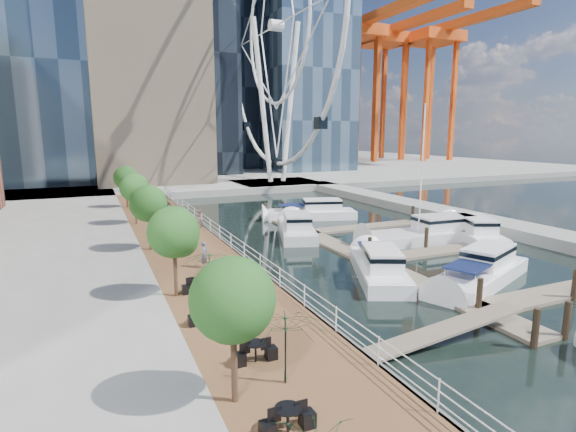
# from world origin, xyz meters

# --- Properties ---
(ground) EXTENTS (520.00, 520.00, 0.00)m
(ground) POSITION_xyz_m (0.00, 0.00, 0.00)
(ground) COLOR black
(ground) RESTS_ON ground
(boardwalk) EXTENTS (6.00, 60.00, 1.00)m
(boardwalk) POSITION_xyz_m (-9.00, 15.00, 0.50)
(boardwalk) COLOR brown
(boardwalk) RESTS_ON ground
(seawall) EXTENTS (0.25, 60.00, 1.00)m
(seawall) POSITION_xyz_m (-6.00, 15.00, 0.50)
(seawall) COLOR #595954
(seawall) RESTS_ON ground
(land_far) EXTENTS (200.00, 114.00, 1.00)m
(land_far) POSITION_xyz_m (0.00, 102.00, 0.50)
(land_far) COLOR gray
(land_far) RESTS_ON ground
(breakwater) EXTENTS (4.00, 60.00, 1.00)m
(breakwater) POSITION_xyz_m (20.00, 20.00, 0.50)
(breakwater) COLOR gray
(breakwater) RESTS_ON ground
(pier) EXTENTS (14.00, 12.00, 1.00)m
(pier) POSITION_xyz_m (14.00, 52.00, 0.50)
(pier) COLOR gray
(pier) RESTS_ON ground
(railing) EXTENTS (0.10, 60.00, 1.05)m
(railing) POSITION_xyz_m (-6.10, 15.00, 1.52)
(railing) COLOR white
(railing) RESTS_ON boardwalk
(floating_docks) EXTENTS (16.00, 34.00, 2.60)m
(floating_docks) POSITION_xyz_m (7.97, 9.98, 0.49)
(floating_docks) COLOR #6D6051
(floating_docks) RESTS_ON ground
(ferris_wheel) EXTENTS (5.80, 45.60, 47.80)m
(ferris_wheel) POSITION_xyz_m (14.00, 52.00, 25.92)
(ferris_wheel) COLOR white
(ferris_wheel) RESTS_ON ground
(port_cranes) EXTENTS (40.00, 52.00, 38.00)m
(port_cranes) POSITION_xyz_m (67.67, 95.67, 20.00)
(port_cranes) COLOR #D84C14
(port_cranes) RESTS_ON ground
(street_trees) EXTENTS (2.60, 42.60, 4.60)m
(street_trees) POSITION_xyz_m (-11.40, 14.00, 4.29)
(street_trees) COLOR #3F2B1C
(street_trees) RESTS_ON ground
(cafe_tables) EXTENTS (2.50, 13.70, 0.74)m
(cafe_tables) POSITION_xyz_m (-10.40, -2.00, 1.37)
(cafe_tables) COLOR black
(cafe_tables) RESTS_ON ground
(yacht_foreground) EXTENTS (10.52, 6.45, 2.15)m
(yacht_foreground) POSITION_xyz_m (6.60, 1.29, 0.00)
(yacht_foreground) COLOR white
(yacht_foreground) RESTS_ON ground
(pedestrian_near) EXTENTS (0.67, 0.71, 1.64)m
(pedestrian_near) POSITION_xyz_m (-8.92, 8.21, 1.82)
(pedestrian_near) COLOR #4E5168
(pedestrian_near) RESTS_ON boardwalk
(pedestrian_mid) EXTENTS (0.87, 0.94, 1.55)m
(pedestrian_mid) POSITION_xyz_m (-6.50, 20.15, 1.78)
(pedestrian_mid) COLOR #936E65
(pedestrian_mid) RESTS_ON boardwalk
(pedestrian_far) EXTENTS (1.15, 1.02, 1.87)m
(pedestrian_far) POSITION_xyz_m (-8.22, 26.99, 1.94)
(pedestrian_far) COLOR #30333C
(pedestrian_far) RESTS_ON boardwalk
(moored_yachts) EXTENTS (20.28, 39.47, 11.50)m
(moored_yachts) POSITION_xyz_m (9.64, 10.99, 0.00)
(moored_yachts) COLOR silver
(moored_yachts) RESTS_ON ground
(cafe_seating) EXTENTS (5.34, 18.09, 2.70)m
(cafe_seating) POSITION_xyz_m (-10.47, -5.78, 2.26)
(cafe_seating) COLOR #0E351E
(cafe_seating) RESTS_ON ground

